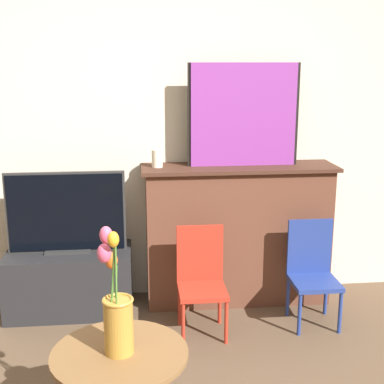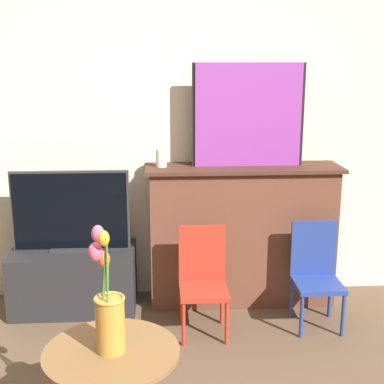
# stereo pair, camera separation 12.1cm
# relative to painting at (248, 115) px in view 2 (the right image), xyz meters

# --- Properties ---
(wall_back) EXTENTS (8.00, 0.06, 2.70)m
(wall_back) POSITION_rel_painting_xyz_m (-0.55, 0.19, 0.02)
(wall_back) COLOR beige
(wall_back) RESTS_ON ground
(fireplace_mantel) EXTENTS (1.34, 0.38, 0.99)m
(fireplace_mantel) POSITION_rel_painting_xyz_m (-0.03, -0.01, -0.83)
(fireplace_mantel) COLOR brown
(fireplace_mantel) RESTS_ON ground
(painting) EXTENTS (0.76, 0.03, 0.69)m
(painting) POSITION_rel_painting_xyz_m (0.00, 0.00, 0.00)
(painting) COLOR black
(painting) RESTS_ON fireplace_mantel
(mantel_candle) EXTENTS (0.07, 0.07, 0.12)m
(mantel_candle) POSITION_rel_painting_xyz_m (-0.59, -0.01, -0.29)
(mantel_candle) COLOR silver
(mantel_candle) RESTS_ON fireplace_mantel
(tv_stand) EXTENTS (0.84, 0.44, 0.43)m
(tv_stand) POSITION_rel_painting_xyz_m (-1.20, -0.07, -1.12)
(tv_stand) COLOR #232326
(tv_stand) RESTS_ON ground
(tv_monitor) EXTENTS (0.79, 0.12, 0.55)m
(tv_monitor) POSITION_rel_painting_xyz_m (-1.20, -0.07, -0.64)
(tv_monitor) COLOR #2D2D2D
(tv_monitor) RESTS_ON tv_stand
(chair_red) EXTENTS (0.30, 0.30, 0.68)m
(chair_red) POSITION_rel_painting_xyz_m (-0.34, -0.44, -0.97)
(chair_red) COLOR #B22D1E
(chair_red) RESTS_ON ground
(chair_blue) EXTENTS (0.30, 0.30, 0.68)m
(chair_blue) POSITION_rel_painting_xyz_m (0.40, -0.39, -0.97)
(chair_blue) COLOR navy
(chair_blue) RESTS_ON ground
(vase_tulips) EXTENTS (0.14, 0.18, 0.55)m
(vase_tulips) POSITION_rel_painting_xyz_m (-0.82, -1.53, -0.65)
(vase_tulips) COLOR #B78433
(vase_tulips) RESTS_ON side_table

